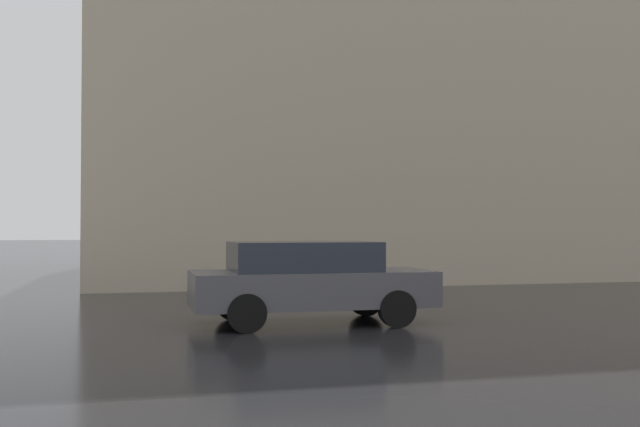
{
  "coord_description": "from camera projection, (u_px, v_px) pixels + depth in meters",
  "views": [
    {
      "loc": [
        -6.45,
        -4.93,
        1.62
      ],
      "look_at": [
        7.09,
        -8.46,
        1.93
      ],
      "focal_mm": 40.14,
      "sensor_mm": 36.0,
      "label": 1
    }
  ],
  "objects": [
    {
      "name": "haussmann_block_corner",
      "position": [
        415.0,
        39.0,
        30.17
      ],
      "size": [
        18.12,
        25.53,
        19.74
      ],
      "color": "tan",
      "rests_on": "ground_plane"
    },
    {
      "name": "car_dark_grey",
      "position": [
        309.0,
        280.0,
        12.28
      ],
      "size": [
        1.85,
        4.1,
        1.41
      ],
      "color": "#4C4C51",
      "rests_on": "ground_plane"
    }
  ]
}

